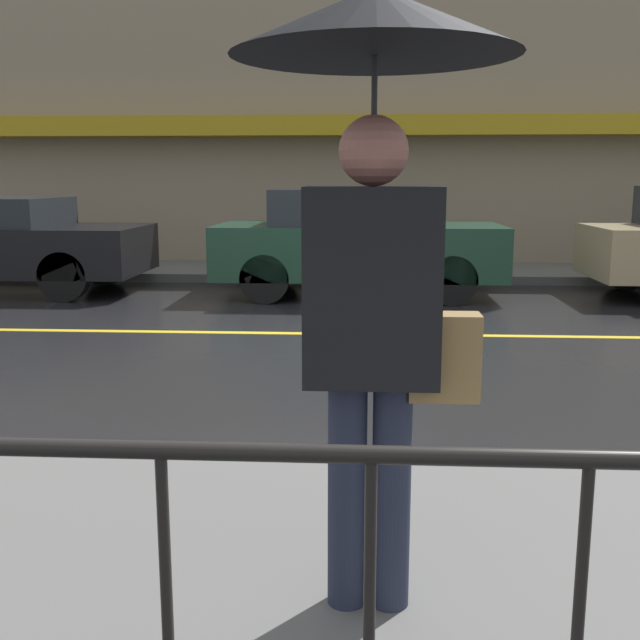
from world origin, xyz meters
TOP-DOWN VIEW (x-y plane):
  - ground_plane at (0.00, 0.00)m, footprint 80.00×80.00m
  - sidewalk_near at (0.00, -5.44)m, footprint 28.00×2.93m
  - sidewalk_far at (0.00, 5.01)m, footprint 28.00×2.08m
  - lane_marking at (0.00, 0.00)m, footprint 25.20×0.12m
  - building_storefront at (0.00, 6.17)m, footprint 28.00×0.85m
  - railing_foreground at (0.00, -6.66)m, footprint 12.00×0.04m
  - pedestrian at (0.62, -5.48)m, footprint 0.94×0.94m
  - car_dark_green at (0.45, 2.81)m, footprint 4.06×1.82m

SIDE VIEW (x-z plane):
  - ground_plane at x=0.00m, z-range 0.00..0.00m
  - lane_marking at x=0.00m, z-range 0.00..0.01m
  - sidewalk_near at x=0.00m, z-range 0.00..0.14m
  - sidewalk_far at x=0.00m, z-range 0.00..0.14m
  - car_dark_green at x=0.45m, z-range 0.02..1.54m
  - railing_foreground at x=0.00m, z-range 0.28..1.31m
  - pedestrian at x=0.62m, z-range 0.67..2.80m
  - building_storefront at x=0.00m, z-range -0.01..5.42m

